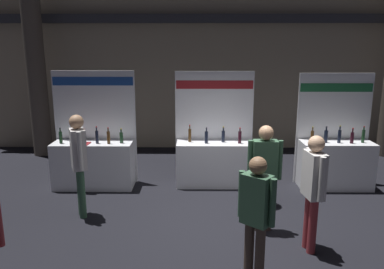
% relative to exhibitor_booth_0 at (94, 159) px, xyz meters
% --- Properties ---
extents(ground_plane, '(27.12, 27.12, 0.00)m').
position_rel_exhibitor_booth_0_xyz_m(ground_plane, '(2.70, -1.72, -0.61)').
color(ground_plane, black).
extents(hall_colonnade, '(13.56, 1.27, 6.76)m').
position_rel_exhibitor_booth_0_xyz_m(hall_colonnade, '(2.70, 3.26, 2.75)').
color(hall_colonnade, gray).
rests_on(hall_colonnade, ground_plane).
extents(exhibitor_booth_0, '(1.76, 0.73, 2.47)m').
position_rel_exhibitor_booth_0_xyz_m(exhibitor_booth_0, '(0.00, 0.00, 0.00)').
color(exhibitor_booth_0, white).
rests_on(exhibitor_booth_0, ground_plane).
extents(exhibitor_booth_1, '(1.71, 0.66, 2.45)m').
position_rel_exhibitor_booth_0_xyz_m(exhibitor_booth_1, '(2.59, 0.17, -0.02)').
color(exhibitor_booth_1, white).
rests_on(exhibitor_booth_1, ground_plane).
extents(exhibitor_booth_2, '(1.57, 0.66, 2.42)m').
position_rel_exhibitor_booth_0_xyz_m(exhibitor_booth_2, '(5.16, 0.02, -0.00)').
color(exhibitor_booth_2, white).
rests_on(exhibitor_booth_2, ground_plane).
extents(trash_bin, '(0.39, 0.39, 0.70)m').
position_rel_exhibitor_booth_0_xyz_m(trash_bin, '(3.50, -0.97, -0.26)').
color(trash_bin, slate).
rests_on(trash_bin, ground_plane).
extents(visitor_0, '(0.55, 0.23, 1.76)m').
position_rel_exhibitor_booth_0_xyz_m(visitor_0, '(3.28, -1.98, 0.44)').
color(visitor_0, '#47382D').
rests_on(visitor_0, ground_plane).
extents(visitor_2, '(0.26, 0.56, 1.75)m').
position_rel_exhibitor_booth_0_xyz_m(visitor_2, '(3.86, -2.61, 0.43)').
color(visitor_2, maroon).
rests_on(visitor_2, ground_plane).
extents(visitor_3, '(0.42, 0.40, 1.67)m').
position_rel_exhibitor_booth_0_xyz_m(visitor_3, '(2.93, -3.38, 0.37)').
color(visitor_3, '#47382D').
rests_on(visitor_3, ground_plane).
extents(visitor_4, '(0.36, 0.48, 1.84)m').
position_rel_exhibitor_booth_0_xyz_m(visitor_4, '(0.16, -1.48, 0.49)').
color(visitor_4, '#33563D').
rests_on(visitor_4, ground_plane).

